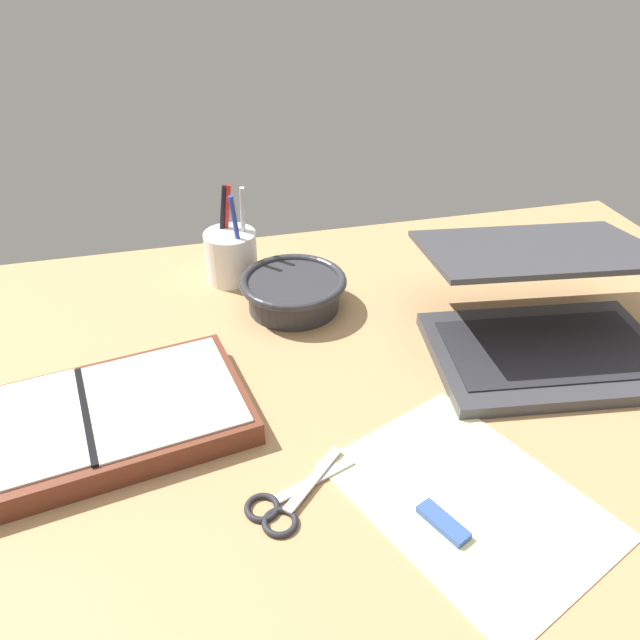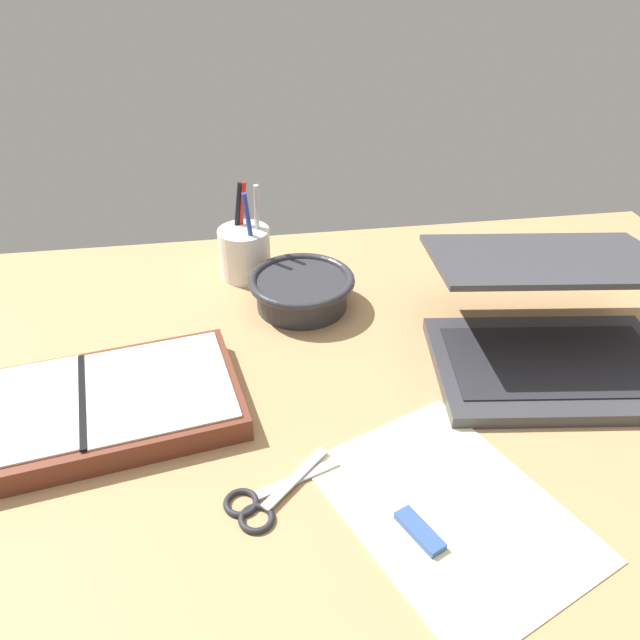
# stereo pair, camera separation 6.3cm
# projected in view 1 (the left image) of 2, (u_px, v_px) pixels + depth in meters

# --- Properties ---
(desk_top) EXTENTS (1.40, 1.00, 0.02)m
(desk_top) POSITION_uv_depth(u_px,v_px,m) (359.00, 402.00, 0.83)
(desk_top) COLOR tan
(desk_top) RESTS_ON ground
(laptop) EXTENTS (0.36, 0.35, 0.15)m
(laptop) POSITION_uv_depth(u_px,v_px,m) (544.00, 317.00, 0.89)
(laptop) COLOR #38383D
(laptop) RESTS_ON desk_top
(bowl) EXTENTS (0.17, 0.17, 0.05)m
(bowl) POSITION_uv_depth(u_px,v_px,m) (293.00, 291.00, 0.99)
(bowl) COLOR #2D2D33
(bowl) RESTS_ON desk_top
(pen_cup) EXTENTS (0.09, 0.09, 0.17)m
(pen_cup) POSITION_uv_depth(u_px,v_px,m) (231.00, 255.00, 1.06)
(pen_cup) COLOR white
(pen_cup) RESTS_ON desk_top
(planner) EXTENTS (0.41, 0.26, 0.04)m
(planner) POSITION_uv_depth(u_px,v_px,m) (88.00, 424.00, 0.75)
(planner) COLOR brown
(planner) RESTS_ON desk_top
(scissors) EXTENTS (0.13, 0.11, 0.01)m
(scissors) POSITION_uv_depth(u_px,v_px,m) (283.00, 505.00, 0.67)
(scissors) COLOR #B7B7BC
(scissors) RESTS_ON desk_top
(paper_sheet_front) EXTENTS (0.30, 0.34, 0.00)m
(paper_sheet_front) POSITION_uv_depth(u_px,v_px,m) (469.00, 499.00, 0.68)
(paper_sheet_front) COLOR #F4EFB2
(paper_sheet_front) RESTS_ON desk_top
(usb_drive) EXTENTS (0.04, 0.07, 0.01)m
(usb_drive) POSITION_uv_depth(u_px,v_px,m) (441.00, 521.00, 0.65)
(usb_drive) COLOR #33519E
(usb_drive) RESTS_ON desk_top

